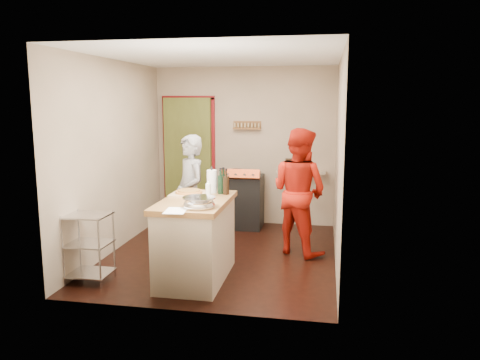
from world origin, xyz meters
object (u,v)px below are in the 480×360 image
stove (244,200)px  person_stripe (190,195)px  island (196,237)px  wire_shelving (89,244)px  person_red (299,191)px

stove → person_stripe: person_stripe is taller
stove → island: island is taller
wire_shelving → person_stripe: bearing=54.9°
island → person_red: bearing=47.2°
stove → person_red: person_red is taller
island → person_stripe: size_ratio=0.84×
wire_shelving → person_red: 2.75m
wire_shelving → island: (1.18, 0.30, 0.06)m
stove → person_stripe: 1.53m
stove → wire_shelving: 2.94m
wire_shelving → person_stripe: (0.85, 1.21, 0.37)m
wire_shelving → person_red: (2.28, 1.49, 0.41)m
stove → person_stripe: bearing=-108.7°
island → person_stripe: (-0.33, 0.91, 0.31)m
stove → island: bearing=-93.7°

